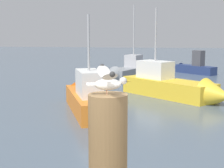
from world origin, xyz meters
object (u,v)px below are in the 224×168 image
at_px(boat_grey, 126,71).
at_px(boat_yellow, 177,87).
at_px(mooring_post, 108,146).
at_px(seagull, 108,80).
at_px(boat_navy, 193,67).
at_px(boat_orange, 85,96).

distance_m(boat_grey, boat_yellow, 6.91).
bearing_deg(boat_grey, boat_yellow, -65.27).
relative_size(mooring_post, seagull, 1.40).
bearing_deg(mooring_post, boat_navy, 82.88).
bearing_deg(boat_yellow, mooring_post, -95.52).
bearing_deg(seagull, mooring_post, -163.04).
height_order(seagull, boat_orange, boat_orange).
relative_size(boat_orange, boat_navy, 1.62).
height_order(boat_grey, boat_yellow, boat_grey).
xyz_separation_m(mooring_post, boat_navy, (2.71, 21.66, -1.50)).
height_order(boat_orange, boat_yellow, boat_yellow).
xyz_separation_m(seagull, boat_navy, (2.70, 21.66, -2.07)).
bearing_deg(boat_navy, seagull, -97.11).
height_order(mooring_post, boat_grey, boat_grey).
bearing_deg(boat_yellow, boat_orange, -140.92).
bearing_deg(boat_grey, boat_navy, 35.10).
bearing_deg(seagull, boat_yellow, 84.49).
bearing_deg(boat_yellow, boat_navy, 80.81).
distance_m(mooring_post, boat_yellow, 12.43).
relative_size(seagull, boat_navy, 0.21).
distance_m(boat_orange, boat_navy, 13.21).
relative_size(boat_grey, boat_yellow, 1.03).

